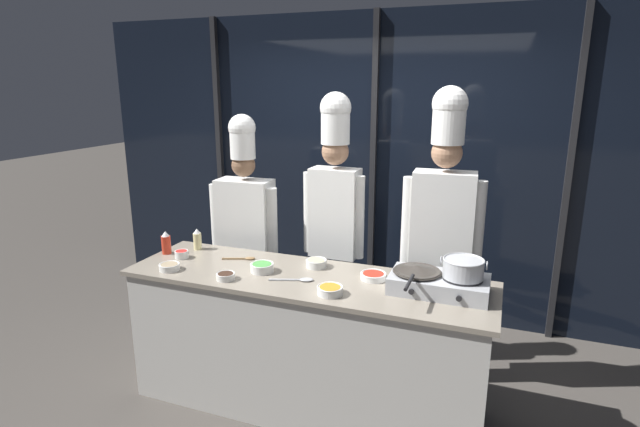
{
  "coord_description": "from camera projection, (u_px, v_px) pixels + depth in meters",
  "views": [
    {
      "loc": [
        1.12,
        -2.71,
        2.1
      ],
      "look_at": [
        0.0,
        0.25,
        1.27
      ],
      "focal_mm": 28.0,
      "sensor_mm": 36.0,
      "label": 1
    }
  ],
  "objects": [
    {
      "name": "portable_stove",
      "position": [
        439.0,
        284.0,
        2.89
      ],
      "size": [
        0.56,
        0.32,
        0.11
      ],
      "color": "#B2B5BA",
      "rests_on": "demo_counter"
    },
    {
      "name": "prep_bowl_bell_pepper",
      "position": [
        182.0,
        254.0,
        3.47
      ],
      "size": [
        0.1,
        0.1,
        0.05
      ],
      "color": "white",
      "rests_on": "demo_counter"
    },
    {
      "name": "serving_spoon_solid",
      "position": [
        301.0,
        280.0,
        3.07
      ],
      "size": [
        0.27,
        0.12,
        0.02
      ],
      "color": "#B2B5BA",
      "rests_on": "demo_counter"
    },
    {
      "name": "chef_head",
      "position": [
        245.0,
        218.0,
        3.91
      ],
      "size": [
        0.57,
        0.24,
        1.88
      ],
      "rotation": [
        0.0,
        0.0,
        3.18
      ],
      "color": "#4C4C51",
      "rests_on": "ground_plane"
    },
    {
      "name": "prep_bowl_carrots",
      "position": [
        330.0,
        290.0,
        2.87
      ],
      "size": [
        0.15,
        0.15,
        0.05
      ],
      "color": "white",
      "rests_on": "demo_counter"
    },
    {
      "name": "squeeze_bottle_chili",
      "position": [
        166.0,
        243.0,
        3.55
      ],
      "size": [
        0.07,
        0.07,
        0.17
      ],
      "color": "red",
      "rests_on": "demo_counter"
    },
    {
      "name": "chef_line",
      "position": [
        443.0,
        215.0,
        3.36
      ],
      "size": [
        0.54,
        0.24,
        2.08
      ],
      "rotation": [
        0.0,
        0.0,
        3.21
      ],
      "color": "#2D3856",
      "rests_on": "ground_plane"
    },
    {
      "name": "squeeze_bottle_oil",
      "position": [
        197.0,
        239.0,
        3.64
      ],
      "size": [
        0.06,
        0.06,
        0.16
      ],
      "color": "beige",
      "rests_on": "demo_counter"
    },
    {
      "name": "prep_bowl_soy_glaze",
      "position": [
        226.0,
        276.0,
        3.09
      ],
      "size": [
        0.12,
        0.12,
        0.04
      ],
      "color": "white",
      "rests_on": "demo_counter"
    },
    {
      "name": "window_wall_back",
      "position": [
        374.0,
        168.0,
        4.51
      ],
      "size": [
        5.59,
        0.09,
        2.7
      ],
      "color": "black",
      "rests_on": "ground_plane"
    },
    {
      "name": "prep_bowl_chili_flakes",
      "position": [
        373.0,
        276.0,
        3.09
      ],
      "size": [
        0.16,
        0.16,
        0.04
      ],
      "color": "white",
      "rests_on": "demo_counter"
    },
    {
      "name": "stock_pot",
      "position": [
        463.0,
        268.0,
        2.82
      ],
      "size": [
        0.26,
        0.23,
        0.11
      ],
      "color": "#B7BABF",
      "rests_on": "portable_stove"
    },
    {
      "name": "serving_spoon_slotted",
      "position": [
        245.0,
        258.0,
        3.45
      ],
      "size": [
        0.23,
        0.11,
        0.02
      ],
      "color": "olive",
      "rests_on": "demo_counter"
    },
    {
      "name": "chef_sous",
      "position": [
        335.0,
        202.0,
        3.69
      ],
      "size": [
        0.48,
        0.22,
        2.04
      ],
      "rotation": [
        0.0,
        0.0,
        3.11
      ],
      "color": "#232326",
      "rests_on": "ground_plane"
    },
    {
      "name": "ground_plane",
      "position": [
        307.0,
        403.0,
        3.37
      ],
      "size": [
        24.0,
        24.0,
        0.0
      ],
      "primitive_type": "plane",
      "color": "#47423D"
    },
    {
      "name": "prep_bowl_scallions",
      "position": [
        262.0,
        267.0,
        3.21
      ],
      "size": [
        0.15,
        0.15,
        0.06
      ],
      "color": "white",
      "rests_on": "demo_counter"
    },
    {
      "name": "prep_bowl_mushrooms",
      "position": [
        169.0,
        266.0,
        3.24
      ],
      "size": [
        0.13,
        0.13,
        0.04
      ],
      "color": "white",
      "rests_on": "demo_counter"
    },
    {
      "name": "demo_counter",
      "position": [
        306.0,
        342.0,
        3.26
      ],
      "size": [
        2.33,
        0.68,
        0.92
      ],
      "color": "beige",
      "rests_on": "ground_plane"
    },
    {
      "name": "frying_pan",
      "position": [
        417.0,
        269.0,
        2.91
      ],
      "size": [
        0.29,
        0.49,
        0.04
      ],
      "color": "#38332D",
      "rests_on": "portable_stove"
    },
    {
      "name": "prep_bowl_ginger",
      "position": [
        316.0,
        263.0,
        3.3
      ],
      "size": [
        0.14,
        0.14,
        0.05
      ],
      "color": "white",
      "rests_on": "demo_counter"
    }
  ]
}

